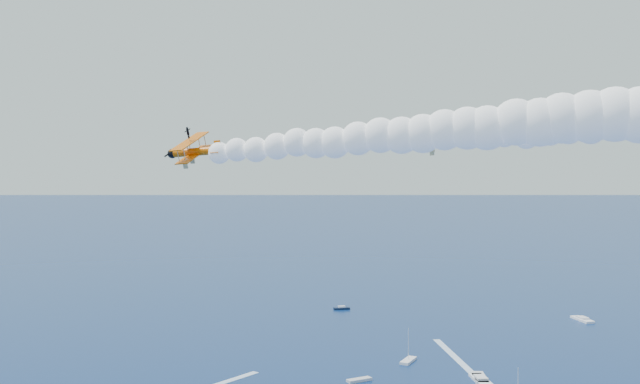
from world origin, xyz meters
The scene contains 3 objects.
biplane_lead centered at (9.51, 27.28, 57.50)m, with size 7.72×8.66×5.22m, color #FF5005, non-canonical shape.
biplane_trail centered at (-14.05, 6.08, 55.88)m, with size 7.65×8.58×5.17m, color #DB5C04, non-canonical shape.
smoke_trail_trail centered at (13.02, 16.48, 58.08)m, with size 54.92×25.05×10.79m, color white, non-canonical shape.
Camera 1 is at (60.82, -63.95, 56.06)m, focal length 44.64 mm.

